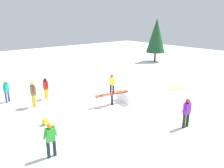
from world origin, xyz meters
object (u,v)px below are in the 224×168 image
at_px(pine_tree_near, 156,36).
at_px(bystander_brown, 33,93).
at_px(bystander_green, 51,138).
at_px(backpack_on_snow, 46,122).
at_px(rail_feature, 112,95).
at_px(loose_snowboard_lime, 177,89).
at_px(main_rider_on_rail, 112,84).
at_px(bystander_red, 46,87).
at_px(bystander_purple, 187,111).
at_px(bystander_teal, 6,91).

bearing_deg(pine_tree_near, bystander_brown, 15.78).
xyz_separation_m(bystander_green, backpack_on_snow, (-0.94, -2.77, -0.65)).
relative_size(rail_feature, loose_snowboard_lime, 1.56).
distance_m(backpack_on_snow, pine_tree_near, 19.87).
xyz_separation_m(main_rider_on_rail, bystander_red, (2.80, -3.65, -0.53)).
height_order(bystander_green, loose_snowboard_lime, bystander_green).
bearing_deg(bystander_purple, bystander_teal, -52.19).
xyz_separation_m(bystander_purple, backpack_on_snow, (5.35, -4.78, -0.69)).
bearing_deg(bystander_red, pine_tree_near, -86.76).
height_order(bystander_teal, bystander_green, bystander_green).
xyz_separation_m(bystander_red, backpack_on_snow, (1.64, 3.60, -0.66)).
distance_m(bystander_purple, bystander_brown, 8.96).
bearing_deg(bystander_brown, pine_tree_near, -77.25).
bearing_deg(rail_feature, bystander_green, 36.90).
bearing_deg(bystander_red, main_rider_on_rail, -153.36).
distance_m(main_rider_on_rail, backpack_on_snow, 4.59).
bearing_deg(main_rider_on_rail, bystander_teal, -46.50).
relative_size(bystander_purple, loose_snowboard_lime, 1.02).
bearing_deg(loose_snowboard_lime, bystander_brown, -166.29).
height_order(bystander_purple, bystander_green, bystander_purple).
height_order(bystander_teal, backpack_on_snow, bystander_teal).
bearing_deg(loose_snowboard_lime, backpack_on_snow, -151.14).
height_order(main_rider_on_rail, bystander_purple, main_rider_on_rail).
height_order(rail_feature, bystander_green, bystander_green).
xyz_separation_m(rail_feature, loose_snowboard_lime, (-5.97, 0.83, -0.64)).
xyz_separation_m(main_rider_on_rail, backpack_on_snow, (4.43, -0.05, -1.18)).
distance_m(rail_feature, bystander_teal, 6.89).
distance_m(bystander_green, loose_snowboard_lime, 11.53).
relative_size(main_rider_on_rail, bystander_brown, 0.97).
xyz_separation_m(bystander_green, pine_tree_near, (-18.99, -10.47, 2.44)).
bearing_deg(bystander_green, loose_snowboard_lime, -167.34).
relative_size(bystander_red, loose_snowboard_lime, 0.98).
height_order(bystander_purple, bystander_teal, bystander_purple).
xyz_separation_m(bystander_purple, loose_snowboard_lime, (-5.06, -3.89, -0.85)).
bearing_deg(bystander_green, bystander_purple, 165.53).
bearing_deg(bystander_purple, backpack_on_snow, -36.11).
bearing_deg(rail_feature, bystander_red, -42.43).
xyz_separation_m(bystander_teal, bystander_green, (0.36, 7.43, 0.02)).
xyz_separation_m(bystander_teal, loose_snowboard_lime, (-10.99, 5.55, -0.79)).
bearing_deg(pine_tree_near, rail_feature, 29.69).
relative_size(rail_feature, bystander_brown, 1.44).
bearing_deg(backpack_on_snow, main_rider_on_rail, 79.10).
bearing_deg(bystander_green, bystander_teal, -89.49).
bearing_deg(bystander_red, bystander_green, 147.16).
xyz_separation_m(bystander_brown, bystander_green, (1.40, 5.50, -0.10)).
bearing_deg(backpack_on_snow, bystander_teal, 176.94).
distance_m(bystander_brown, bystander_green, 5.68).
height_order(bystander_teal, pine_tree_near, pine_tree_near).
distance_m(bystander_purple, loose_snowboard_lime, 6.44).
relative_size(bystander_purple, bystander_teal, 1.08).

